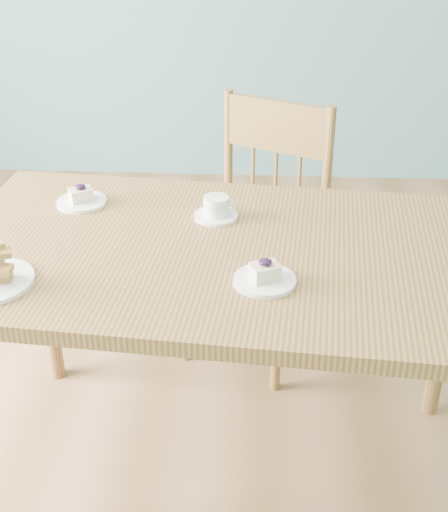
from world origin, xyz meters
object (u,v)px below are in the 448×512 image
object	(u,v)px
cheesecake_plate_near	(265,277)
dining_chair	(258,233)
dining_table	(223,274)
cheesecake_plate_far	(81,199)
coffee_cup	(216,209)

from	to	relation	value
cheesecake_plate_near	dining_chair	bearing A→B (deg)	91.41
dining_table	dining_chair	bearing A→B (deg)	87.38
cheesecake_plate_near	cheesecake_plate_far	bearing A→B (deg)	142.66
dining_table	cheesecake_plate_far	xyz separation A→B (m)	(-0.45, 0.26, 0.10)
dining_chair	coffee_cup	xyz separation A→B (m)	(-0.12, -0.51, 0.34)
dining_chair	cheesecake_plate_near	world-z (taller)	dining_chair
dining_chair	cheesecake_plate_far	xyz separation A→B (m)	(-0.55, -0.43, 0.33)
dining_chair	cheesecake_plate_far	size ratio (longest dim) A/B	6.49
dining_table	coffee_cup	world-z (taller)	coffee_cup
cheesecake_plate_near	cheesecake_plate_far	distance (m)	0.71
cheesecake_plate_near	dining_table	bearing A→B (deg)	123.59
dining_chair	cheesecake_plate_near	xyz separation A→B (m)	(0.02, -0.87, 0.33)
dining_chair	coffee_cup	world-z (taller)	dining_chair
cheesecake_plate_near	cheesecake_plate_far	world-z (taller)	cheesecake_plate_near
dining_chair	coffee_cup	distance (m)	0.62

